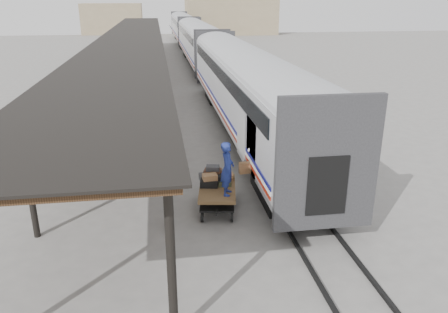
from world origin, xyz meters
name	(u,v)px	position (x,y,z in m)	size (l,w,h in m)	color
ground	(202,198)	(0.00, 0.00, 0.00)	(160.00, 160.00, 0.00)	slate
train	(199,41)	(3.19, 33.79, 2.69)	(3.45, 76.01, 4.01)	silver
canopy	(132,37)	(-3.40, 24.00, 4.00)	(4.90, 64.30, 4.15)	#422B19
rails	(199,65)	(3.20, 34.00, 0.06)	(1.54, 150.00, 0.12)	black
building_far	(230,14)	(14.00, 78.00, 4.00)	(18.00, 10.00, 8.00)	tan
building_left	(113,19)	(-10.00, 82.00, 3.00)	(12.00, 8.00, 6.00)	tan
baggage_cart	(217,192)	(0.45, -0.95, 0.65)	(1.61, 2.57, 0.86)	brown
suitcase_stack	(214,177)	(0.39, -0.57, 1.07)	(1.33, 1.07, 0.59)	#373739
luggage_tug	(134,86)	(-3.31, 19.90, 0.58)	(1.37, 1.66, 1.27)	maroon
porter	(227,169)	(0.70, -1.60, 1.78)	(0.67, 0.44, 1.84)	navy
pedestrian	(150,98)	(-2.03, 13.83, 0.90)	(1.05, 0.44, 1.80)	black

